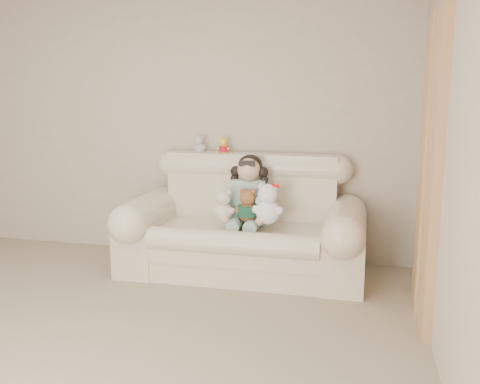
# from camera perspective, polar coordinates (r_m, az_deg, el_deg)

# --- Properties ---
(floor) EXTENTS (5.00, 5.00, 0.00)m
(floor) POSITION_cam_1_polar(r_m,az_deg,el_deg) (3.36, -21.90, -18.12)
(floor) COLOR gray
(floor) RESTS_ON ground
(wall_back) EXTENTS (4.50, 0.00, 4.50)m
(wall_back) POSITION_cam_1_polar(r_m,az_deg,el_deg) (5.19, -6.79, 7.56)
(wall_back) COLOR #C4B29C
(wall_back) RESTS_ON ground
(wall_right) EXTENTS (0.00, 5.00, 5.00)m
(wall_right) POSITION_cam_1_polar(r_m,az_deg,el_deg) (2.43, 24.25, 3.14)
(wall_right) COLOR #C4B29C
(wall_right) RESTS_ON ground
(sofa) EXTENTS (2.10, 0.95, 1.03)m
(sofa) POSITION_cam_1_polar(r_m,az_deg,el_deg) (4.60, 0.29, -2.65)
(sofa) COLOR beige
(sofa) RESTS_ON floor
(door_panel) EXTENTS (0.06, 0.90, 2.10)m
(door_panel) POSITION_cam_1_polar(r_m,az_deg,el_deg) (3.82, 19.76, 2.12)
(door_panel) COLOR #AE804A
(door_panel) RESTS_ON floor
(seated_child) EXTENTS (0.40, 0.48, 0.64)m
(seated_child) POSITION_cam_1_polar(r_m,az_deg,el_deg) (4.63, 0.97, 0.23)
(seated_child) COLOR #296D59
(seated_child) RESTS_ON sofa
(brown_teddy) EXTENTS (0.24, 0.20, 0.34)m
(brown_teddy) POSITION_cam_1_polar(r_m,az_deg,el_deg) (4.45, 0.86, -1.10)
(brown_teddy) COLOR brown
(brown_teddy) RESTS_ON sofa
(white_cat) EXTENTS (0.27, 0.22, 0.41)m
(white_cat) POSITION_cam_1_polar(r_m,az_deg,el_deg) (4.38, 3.03, -0.82)
(white_cat) COLOR white
(white_cat) RESTS_ON sofa
(cream_teddy) EXTENTS (0.24, 0.21, 0.32)m
(cream_teddy) POSITION_cam_1_polar(r_m,az_deg,el_deg) (4.49, -1.77, -1.13)
(cream_teddy) COLOR beige
(cream_teddy) RESTS_ON sofa
(yellow_mini_bear) EXTENTS (0.14, 0.13, 0.18)m
(yellow_mini_bear) POSITION_cam_1_polar(r_m,az_deg,el_deg) (4.92, -1.78, 5.13)
(yellow_mini_bear) COLOR yellow
(yellow_mini_bear) RESTS_ON sofa
(grey_mini_plush) EXTENTS (0.16, 0.15, 0.20)m
(grey_mini_plush) POSITION_cam_1_polar(r_m,az_deg,el_deg) (5.00, -4.37, 5.32)
(grey_mini_plush) COLOR #B7B6BE
(grey_mini_plush) RESTS_ON sofa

